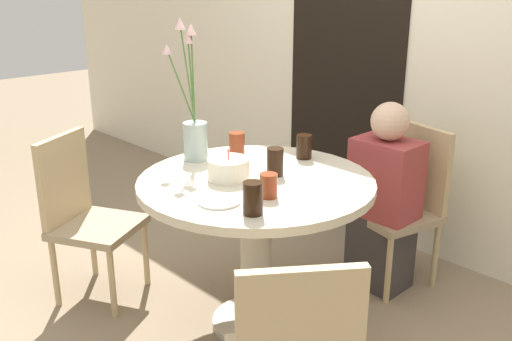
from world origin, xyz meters
name	(u,v)px	position (x,y,z in m)	size (l,w,h in m)	color
ground_plane	(256,323)	(0.00, 0.00, 0.00)	(16.00, 16.00, 0.00)	#89755B
wall_back	(421,39)	(0.00, 1.32, 1.30)	(8.00, 0.05, 2.60)	beige
doorway_panel	(344,76)	(-0.51, 1.29, 1.02)	(0.90, 0.01, 2.05)	black
dining_table	(256,212)	(0.00, 0.00, 0.60)	(1.09, 1.09, 0.77)	beige
chair_far_back	(406,198)	(0.23, 0.92, 0.49)	(0.49, 0.49, 0.88)	#9E896B
chair_right_flank	(84,210)	(-0.84, -0.44, 0.49)	(0.54, 0.54, 0.88)	#9E896B
birthday_cake	(229,169)	(-0.08, -0.09, 0.82)	(0.19, 0.19, 0.14)	white
flower_vase	(193,124)	(-0.43, -0.02, 0.95)	(0.20, 0.15, 0.70)	#9EB2AD
side_plate	(219,201)	(0.10, -0.30, 0.77)	(0.18, 0.18, 0.01)	white
drink_glass_0	(275,162)	(0.02, 0.10, 0.83)	(0.08, 0.08, 0.13)	black
drink_glass_1	(237,144)	(-0.33, 0.18, 0.83)	(0.08, 0.08, 0.12)	maroon
drink_glass_2	(253,198)	(0.28, -0.29, 0.83)	(0.08, 0.08, 0.13)	black
drink_glass_3	(304,147)	(-0.06, 0.39, 0.83)	(0.08, 0.08, 0.12)	black
drink_glass_4	(268,186)	(0.20, -0.12, 0.82)	(0.08, 0.08, 0.10)	maroon
person_woman	(384,203)	(0.19, 0.77, 0.49)	(0.34, 0.24, 1.04)	#383333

